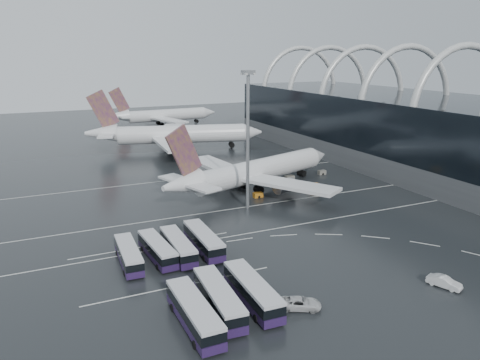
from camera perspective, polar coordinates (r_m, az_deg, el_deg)
name	(u,v)px	position (r m, az deg, el deg)	size (l,w,h in m)	color
ground	(274,225)	(91.58, 4.13, -5.45)	(420.00, 420.00, 0.00)	black
terminal	(434,132)	(141.73, 22.57, 5.42)	(42.00, 160.00, 34.90)	#535457
lane_marking_near	(279,228)	(89.95, 4.75, -5.85)	(120.00, 0.25, 0.01)	silver
lane_marking_mid	(247,207)	(101.61, 0.87, -3.28)	(120.00, 0.25, 0.01)	silver
lane_marking_far	(202,177)	(126.37, -4.63, 0.42)	(120.00, 0.25, 0.01)	silver
bus_bay_line_south	(181,286)	(69.45, -7.22, -12.65)	(28.00, 0.25, 0.01)	silver
bus_bay_line_north	(153,245)	(83.42, -10.61, -7.83)	(28.00, 0.25, 0.01)	silver
airliner_main	(253,172)	(112.28, 1.63, 0.96)	(52.59, 45.59, 18.27)	silver
airliner_gate_b	(173,135)	(161.32, -8.19, 5.46)	(58.92, 52.24, 20.74)	silver
airliner_gate_c	(162,116)	(216.60, -9.52, 7.73)	(50.36, 46.49, 17.96)	silver
bus_row_near_a	(129,255)	(76.56, -13.42, -8.84)	(3.31, 12.25, 2.99)	#231440
bus_row_near_b	(157,249)	(77.52, -10.04, -8.31)	(3.57, 12.43, 3.02)	#231440
bus_row_near_c	(178,246)	(78.04, -7.55, -8.00)	(3.23, 12.73, 3.12)	#231440
bus_row_near_d	(203,240)	(79.75, -4.47, -7.32)	(3.38, 13.32, 3.26)	#231440
bus_row_far_a	(194,313)	(59.32, -5.61, -15.82)	(3.28, 13.60, 3.35)	#231440
bus_row_far_b	(219,298)	(62.10, -2.60, -14.23)	(3.98, 13.67, 3.32)	#231440
bus_row_far_c	(253,291)	(63.79, 1.54, -13.35)	(3.65, 13.71, 3.35)	#231440
van_curve_a	(300,303)	(63.59, 7.32, -14.68)	(2.57, 5.57, 1.55)	silver
van_curve_c	(444,282)	(74.15, 23.63, -11.32)	(1.67, 4.79, 1.58)	silver
floodlight_mast	(248,124)	(96.52, 0.97, 6.86)	(2.22, 2.22, 28.95)	gray
gse_cart_belly_a	(314,186)	(115.84, 9.00, -0.77)	(2.48, 1.47, 1.35)	#BF7219
gse_cart_belly_b	(289,178)	(122.48, 6.03, 0.23)	(2.49, 1.47, 1.36)	slate
gse_cart_belly_c	(258,195)	(107.99, 2.21, -1.83)	(2.16, 1.27, 1.18)	#BF7219
gse_cart_belly_d	(322,172)	(130.00, 9.95, 0.92)	(2.13, 1.26, 1.16)	slate
gse_cart_belly_e	(249,173)	(127.08, 1.10, 0.83)	(2.22, 1.31, 1.21)	#BF7219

